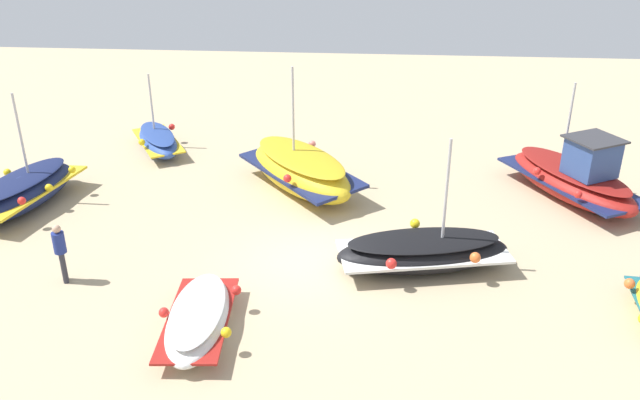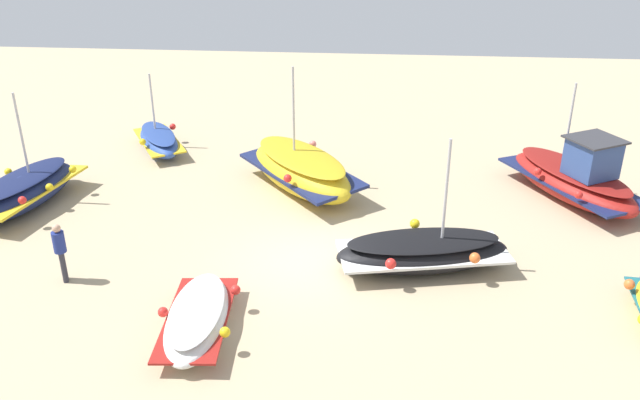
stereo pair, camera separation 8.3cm
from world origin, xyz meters
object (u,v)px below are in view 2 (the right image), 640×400
(fishing_boat_1, at_px, (23,190))
(fishing_boat_6, at_px, (159,140))
(fishing_boat_4, at_px, (575,178))
(person_walking, at_px, (60,249))
(fishing_boat_3, at_px, (301,170))
(fishing_boat_0, at_px, (197,318))
(fishing_boat_2, at_px, (423,252))

(fishing_boat_1, height_order, fishing_boat_6, fishing_boat_1)
(fishing_boat_4, relative_size, person_walking, 3.37)
(fishing_boat_3, xyz_separation_m, fishing_boat_4, (-9.15, -0.07, 0.00))
(fishing_boat_0, height_order, fishing_boat_4, fishing_boat_4)
(fishing_boat_2, relative_size, fishing_boat_4, 0.89)
(fishing_boat_6, relative_size, person_walking, 2.23)
(fishing_boat_6, bearing_deg, fishing_boat_3, 31.64)
(fishing_boat_2, height_order, person_walking, fishing_boat_2)
(fishing_boat_2, bearing_deg, fishing_boat_0, 20.04)
(fishing_boat_4, bearing_deg, fishing_boat_1, -112.31)
(fishing_boat_0, bearing_deg, fishing_boat_2, 118.55)
(fishing_boat_4, distance_m, person_walking, 16.10)
(fishing_boat_1, xyz_separation_m, person_walking, (-3.23, 4.26, 0.39))
(fishing_boat_3, xyz_separation_m, person_walking, (5.61, 6.37, 0.25))
(fishing_boat_1, distance_m, fishing_boat_4, 18.12)
(fishing_boat_0, xyz_separation_m, fishing_boat_2, (-5.43, -3.35, 0.13))
(fishing_boat_2, relative_size, fishing_boat_6, 1.34)
(fishing_boat_3, distance_m, fishing_boat_4, 9.15)
(fishing_boat_0, bearing_deg, fishing_boat_6, -161.82)
(fishing_boat_4, bearing_deg, fishing_boat_3, -118.77)
(fishing_boat_3, relative_size, fishing_boat_6, 1.42)
(fishing_boat_2, xyz_separation_m, fishing_boat_4, (-5.25, -4.95, 0.23))
(person_walking, bearing_deg, fishing_boat_2, -16.83)
(fishing_boat_1, height_order, fishing_boat_4, fishing_boat_4)
(fishing_boat_0, xyz_separation_m, fishing_boat_4, (-10.68, -8.30, 0.36))
(fishing_boat_0, distance_m, person_walking, 4.53)
(fishing_boat_0, relative_size, fishing_boat_6, 0.96)
(fishing_boat_4, bearing_deg, person_walking, -95.64)
(fishing_boat_1, relative_size, fishing_boat_4, 0.85)
(fishing_boat_3, xyz_separation_m, fishing_boat_6, (6.00, -3.21, -0.30))
(fishing_boat_0, relative_size, fishing_boat_1, 0.75)
(fishing_boat_3, relative_size, person_walking, 3.17)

